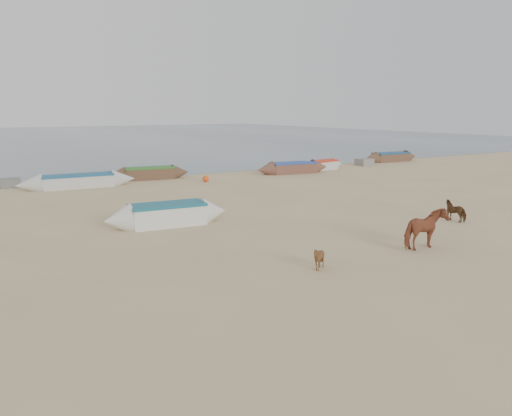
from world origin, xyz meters
The scene contains 8 objects.
ground centered at (0.00, 0.00, 0.00)m, with size 140.00×140.00×0.00m, color tan.
sea centered at (0.00, 82.00, 0.01)m, with size 160.00×160.00×0.00m, color slate.
cow_adult centered at (3.82, -1.28, 0.73)m, with size 0.78×1.72×1.46m, color brown.
calf_front centered at (-0.89, -1.16, 0.37)m, with size 0.60×0.68×0.75m, color #56341B.
calf_right centered at (8.72, 1.10, 0.46)m, with size 0.92×0.79×0.92m, color #54331B.
near_canoe centered at (-2.60, 7.03, 0.48)m, with size 5.37×1.35×0.95m, color white, non-canonical shape.
waterline_canoes centered at (2.95, 19.82, 0.42)m, with size 56.83×4.56×0.88m.
beach_clutter centered at (3.12, 19.86, 0.30)m, with size 43.23×5.34×0.64m.
Camera 1 is at (-10.31, -12.80, 4.90)m, focal length 35.00 mm.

